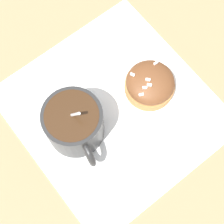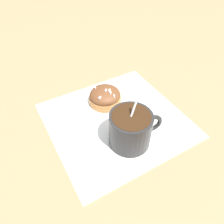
# 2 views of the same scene
# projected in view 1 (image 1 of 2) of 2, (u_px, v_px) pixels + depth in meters

# --- Properties ---
(ground_plane) EXTENTS (3.00, 3.00, 0.00)m
(ground_plane) POSITION_uv_depth(u_px,v_px,m) (114.00, 110.00, 0.58)
(ground_plane) COLOR #93704C
(paper_napkin) EXTENTS (0.31, 0.32, 0.00)m
(paper_napkin) POSITION_uv_depth(u_px,v_px,m) (114.00, 109.00, 0.58)
(paper_napkin) COLOR white
(paper_napkin) RESTS_ON ground_plane
(coffee_cup) EXTENTS (0.08, 0.11, 0.10)m
(coffee_cup) POSITION_uv_depth(u_px,v_px,m) (74.00, 122.00, 0.53)
(coffee_cup) COLOR black
(coffee_cup) RESTS_ON paper_napkin
(frosted_pastry) EXTENTS (0.08, 0.08, 0.04)m
(frosted_pastry) POSITION_uv_depth(u_px,v_px,m) (149.00, 83.00, 0.57)
(frosted_pastry) COLOR #B2753D
(frosted_pastry) RESTS_ON paper_napkin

